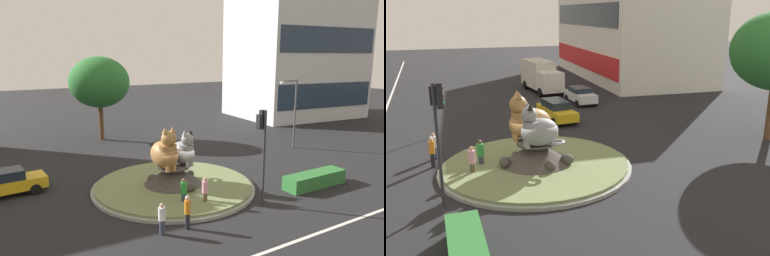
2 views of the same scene
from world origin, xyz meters
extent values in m
plane|color=black|center=(0.00, 0.00, 0.00)|extent=(160.00, 160.00, 0.00)
cube|color=silver|center=(0.00, -8.78, 0.00)|extent=(112.00, 0.20, 0.01)
cylinder|color=gray|center=(0.00, 0.00, 0.09)|extent=(10.22, 10.22, 0.18)
cylinder|color=#707F51|center=(0.00, 0.00, 0.25)|extent=(9.81, 9.81, 0.14)
cone|color=#423D38|center=(0.00, 0.00, 0.90)|extent=(3.69, 3.69, 1.17)
cylinder|color=#423D38|center=(0.00, 0.00, 1.42)|extent=(2.03, 2.03, 0.12)
ellipsoid|color=#423D38|center=(1.38, 0.39, 0.58)|extent=(0.66, 0.52, 0.53)
ellipsoid|color=#423D38|center=(0.80, 1.48, 0.60)|extent=(0.70, 0.73, 0.56)
ellipsoid|color=#423D38|center=(-1.05, 0.88, 0.57)|extent=(0.64, 0.63, 0.51)
ellipsoid|color=#423D38|center=(-0.88, -0.93, 0.53)|extent=(0.53, 0.46, 0.43)
ellipsoid|color=#423D38|center=(0.18, -1.74, 0.61)|extent=(0.73, 0.55, 0.58)
ellipsoid|color=#9E703D|center=(-0.69, -0.10, 2.32)|extent=(1.53, 2.35, 1.68)
cylinder|color=#9E703D|center=(-0.68, -0.56, 2.51)|extent=(1.12, 1.12, 1.05)
sphere|color=#9E703D|center=(-0.67, -0.73, 3.43)|extent=(0.93, 0.93, 0.93)
torus|color=#9E703D|center=(-0.33, 0.85, 1.65)|extent=(1.11, 1.11, 0.21)
cone|color=#9E703D|center=(-0.42, -0.73, 3.97)|extent=(0.39, 0.39, 0.38)
cone|color=#9E703D|center=(-0.93, -0.74, 3.97)|extent=(0.39, 0.39, 0.38)
cylinder|color=#9E703D|center=(-0.47, -0.94, 1.69)|extent=(0.29, 0.29, 0.42)
cylinder|color=#9E703D|center=(-0.86, -0.95, 1.69)|extent=(0.29, 0.29, 0.42)
ellipsoid|color=gray|center=(0.69, 0.05, 2.21)|extent=(1.47, 2.11, 1.45)
cylinder|color=gray|center=(0.73, -0.35, 2.37)|extent=(1.04, 1.04, 0.91)
sphere|color=gray|center=(0.74, -0.49, 3.16)|extent=(0.80, 0.80, 0.80)
torus|color=gray|center=(0.93, 0.90, 1.63)|extent=(1.06, 1.06, 0.18)
cone|color=black|center=(0.96, -0.47, 3.62)|extent=(0.36, 0.36, 0.33)
cone|color=gray|center=(0.53, -0.51, 3.62)|extent=(0.36, 0.36, 0.33)
cylinder|color=gray|center=(0.93, -0.65, 1.66)|extent=(0.25, 0.25, 0.36)
cylinder|color=gray|center=(0.60, -0.69, 1.66)|extent=(0.25, 0.25, 0.36)
cylinder|color=#2D2D33|center=(3.03, -4.90, 2.69)|extent=(0.14, 0.14, 5.38)
cube|color=black|center=(3.02, -4.68, 4.85)|extent=(0.33, 0.25, 1.05)
sphere|color=#360606|center=(3.02, -4.60, 5.17)|extent=(0.18, 0.18, 0.18)
sphere|color=#392706|center=(3.02, -4.60, 4.85)|extent=(0.18, 0.18, 0.18)
sphere|color=green|center=(3.02, -4.60, 4.54)|extent=(0.18, 0.18, 0.18)
cube|color=black|center=(2.58, -4.92, 4.80)|extent=(0.21, 0.29, 0.80)
cube|color=#233347|center=(27.62, 10.97, 3.41)|extent=(15.07, 1.55, 3.10)
cube|color=#233347|center=(27.62, 10.97, 10.23)|extent=(15.07, 1.55, 3.10)
cube|color=#2D7033|center=(7.95, -4.35, 0.45)|extent=(4.57, 1.20, 0.90)
cylinder|color=brown|center=(0.17, 15.66, 1.72)|extent=(0.46, 0.46, 3.44)
ellipsoid|color=#286B2D|center=(0.17, 15.66, 5.77)|extent=(5.83, 5.83, 4.96)
cylinder|color=#4C4C51|center=(14.24, 3.49, 3.11)|extent=(0.16, 0.16, 6.23)
cylinder|color=#4C4C51|center=(13.35, 3.43, 6.13)|extent=(1.78, 0.22, 0.10)
cube|color=silver|center=(12.46, 3.37, 6.03)|extent=(0.50, 0.24, 0.16)
cylinder|color=#33384C|center=(-0.84, -2.81, 0.38)|extent=(0.27, 0.27, 0.76)
cylinder|color=#288C38|center=(-0.84, -2.81, 1.09)|extent=(0.36, 0.36, 0.66)
sphere|color=brown|center=(-0.84, -2.81, 1.53)|extent=(0.22, 0.22, 0.22)
cylinder|color=#33384C|center=(-3.32, -5.11, 0.36)|extent=(0.26, 0.26, 0.72)
cylinder|color=silver|center=(-3.32, -5.11, 1.04)|extent=(0.34, 0.34, 0.63)
sphere|color=tan|center=(-3.32, -5.11, 1.46)|extent=(0.21, 0.21, 0.21)
cylinder|color=brown|center=(0.19, -3.36, 0.39)|extent=(0.26, 0.26, 0.78)
cylinder|color=pink|center=(0.19, -3.36, 1.11)|extent=(0.35, 0.35, 0.67)
sphere|color=tan|center=(0.19, -3.36, 1.56)|extent=(0.22, 0.22, 0.22)
cylinder|color=black|center=(-2.01, -5.22, 0.39)|extent=(0.23, 0.23, 0.79)
cylinder|color=orange|center=(-2.01, -5.22, 1.13)|extent=(0.30, 0.30, 0.68)
sphere|color=beige|center=(-2.01, -5.22, 1.58)|extent=(0.23, 0.23, 0.23)
cube|color=gold|center=(-9.26, 4.03, 0.66)|extent=(4.75, 2.10, 0.68)
cylinder|color=black|center=(-7.82, 5.01, 0.32)|extent=(0.66, 0.28, 0.64)
cylinder|color=black|center=(-7.67, 3.32, 0.32)|extent=(0.66, 0.28, 0.64)
camera|label=1|loc=(-10.07, -19.17, 8.19)|focal=33.58mm
camera|label=2|loc=(20.17, -5.00, 8.08)|focal=38.30mm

